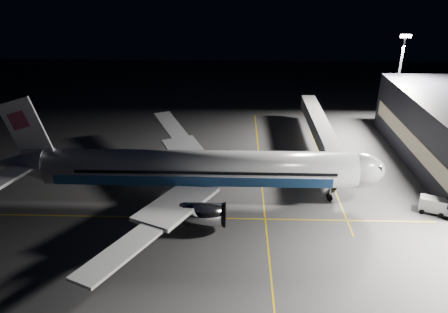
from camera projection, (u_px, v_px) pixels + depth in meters
ground at (201, 198)px, 69.97m from camera, size 200.00×200.00×0.00m
guide_line_main at (263, 199)px, 69.69m from camera, size 0.25×80.00×0.01m
guide_line_cross at (197, 218)px, 64.53m from camera, size 70.00×0.25×0.01m
guide_line_side at (327, 171)px, 78.43m from camera, size 0.25×40.00×0.01m
airliner at (193, 169)px, 67.83m from camera, size 61.48×54.22×16.64m
jet_bridge at (322, 131)px, 83.81m from camera, size 3.60×34.40×6.30m
floodlight_mast_north at (399, 74)px, 92.66m from camera, size 2.40×0.68×20.70m
service_truck at (436, 206)px, 65.21m from camera, size 5.18×3.53×2.47m
baggage_tug at (173, 151)px, 84.96m from camera, size 2.06×1.65×1.49m
safety_cone_a at (163, 177)px, 75.89m from camera, size 0.45×0.45×0.67m
safety_cone_b at (238, 165)px, 80.03m from camera, size 0.41×0.41×0.61m
safety_cone_c at (211, 159)px, 82.53m from camera, size 0.37×0.37×0.56m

